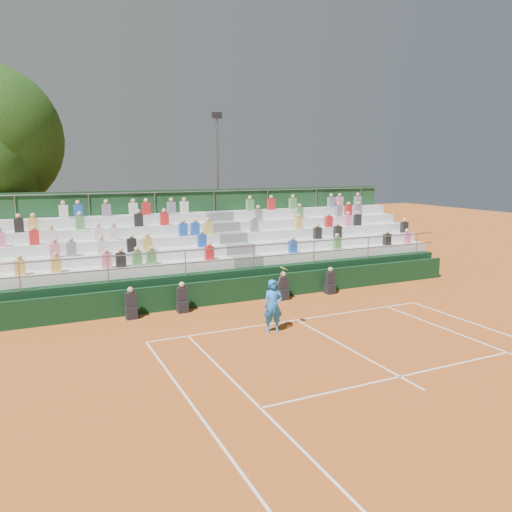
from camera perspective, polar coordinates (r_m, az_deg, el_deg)
name	(u,v)px	position (r m, az deg, el deg)	size (l,w,h in m)	color
ground	(297,320)	(18.31, 4.70, -7.31)	(90.00, 90.00, 0.00)	#B7571E
courtside_wall	(259,288)	(20.90, 0.35, -3.64)	(20.00, 0.15, 1.00)	black
line_officials	(237,294)	(20.04, -2.16, -4.32)	(9.04, 0.40, 1.19)	black
grandstand	(229,261)	(23.68, -3.06, -0.60)	(20.00, 5.20, 4.40)	black
tennis_player	(273,306)	(16.75, 1.98, -5.73)	(0.90, 0.58, 2.22)	blue
floodlight_mast	(218,174)	(30.81, -4.41, 9.28)	(0.60, 0.25, 8.70)	gray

